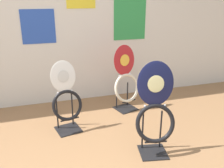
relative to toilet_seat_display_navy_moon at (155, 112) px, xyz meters
The scene contains 4 objects.
wall_back 2.07m from the toilet_seat_display_navy_moon, 117.40° to the left, with size 8.00×0.07×2.60m.
toilet_seat_display_navy_moon is the anchor object (origin of this frame).
toilet_seat_display_white_plain 1.08m from the toilet_seat_display_navy_moon, 136.79° to the left, with size 0.39×0.33×0.86m.
toilet_seat_display_crimson_swirl 1.10m from the toilet_seat_display_navy_moon, 84.93° to the left, with size 0.43×0.35×0.93m.
Camera 1 is at (-0.20, -1.52, 1.57)m, focal length 40.00 mm.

